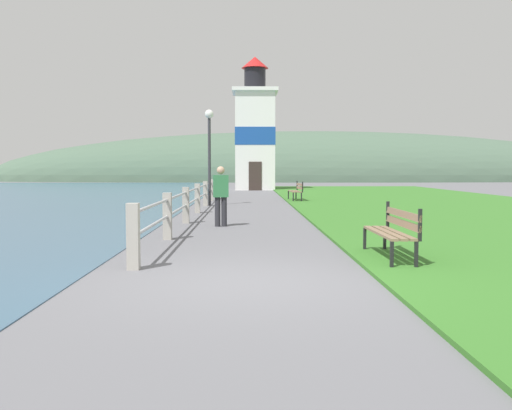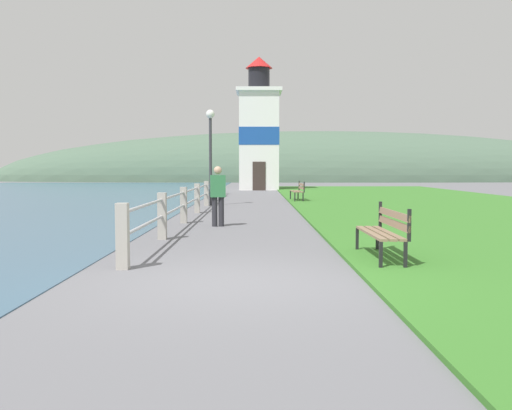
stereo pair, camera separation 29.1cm
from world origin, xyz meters
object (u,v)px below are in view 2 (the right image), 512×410
Objects in this scene: park_bench_near at (385,229)px; lamp_post at (211,139)px; lighthouse at (260,133)px; person_strolling at (218,194)px; park_bench_midway at (299,190)px.

lamp_post reaches higher than park_bench_near.
park_bench_near is 0.21× the size of lighthouse.
person_strolling is 0.40× the size of lamp_post.
person_strolling is at bearing -92.71° from lighthouse.
park_bench_midway is (-0.16, 17.14, -0.00)m from park_bench_near.
park_bench_midway is at bearing -83.01° from lighthouse.
park_bench_near and park_bench_midway have the same top height.
lighthouse is at bearing 83.08° from lamp_post.
lamp_post is (-0.88, 8.60, 1.87)m from person_strolling.
park_bench_near is at bearing 87.91° from park_bench_midway.
lamp_post is at bearing -3.77° from person_strolling.
person_strolling is at bearing 72.74° from park_bench_midway.
park_bench_midway is 0.21× the size of lighthouse.
park_bench_near is 1.23× the size of person_strolling.
park_bench_near is 1.01× the size of park_bench_midway.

